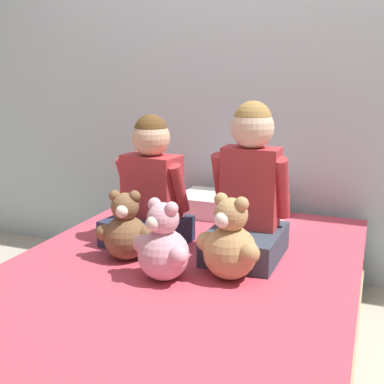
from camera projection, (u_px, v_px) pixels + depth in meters
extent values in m
plane|color=#B2A899|center=(176.00, 360.00, 2.04)|extent=(14.00, 14.00, 0.00)
cube|color=silver|center=(249.00, 60.00, 2.71)|extent=(8.00, 0.06, 2.50)
cube|color=#997F60|center=(176.00, 341.00, 2.01)|extent=(1.42, 1.98, 0.18)
cube|color=white|center=(176.00, 300.00, 1.97)|extent=(1.39, 1.94, 0.20)
cube|color=#C64256|center=(175.00, 273.00, 1.94)|extent=(1.41, 1.96, 0.03)
cube|color=#282D47|center=(147.00, 231.00, 2.22)|extent=(0.38, 0.37, 0.12)
cube|color=#B23338|center=(152.00, 186.00, 2.21)|extent=(0.28, 0.19, 0.29)
sphere|color=#DBAD89|center=(151.00, 138.00, 2.15)|extent=(0.17, 0.17, 0.17)
sphere|color=brown|center=(151.00, 131.00, 2.15)|extent=(0.15, 0.15, 0.15)
cylinder|color=#B23338|center=(127.00, 181.00, 2.28)|extent=(0.08, 0.14, 0.24)
cylinder|color=#B23338|center=(179.00, 188.00, 2.13)|extent=(0.08, 0.14, 0.24)
cube|color=#384251|center=(245.00, 244.00, 2.05)|extent=(0.31, 0.38, 0.12)
cube|color=#B23338|center=(251.00, 188.00, 2.05)|extent=(0.24, 0.13, 0.35)
sphere|color=beige|center=(252.00, 128.00, 1.99)|extent=(0.18, 0.18, 0.18)
sphere|color=#A37A42|center=(253.00, 120.00, 1.98)|extent=(0.16, 0.16, 0.16)
cylinder|color=#B23338|center=(221.00, 183.00, 2.10)|extent=(0.06, 0.15, 0.28)
cylinder|color=#B23338|center=(282.00, 189.00, 1.99)|extent=(0.06, 0.15, 0.28)
sphere|color=brown|center=(126.00, 237.00, 2.03)|extent=(0.19, 0.19, 0.19)
sphere|color=brown|center=(125.00, 207.00, 2.00)|extent=(0.12, 0.12, 0.12)
sphere|color=white|center=(122.00, 211.00, 1.95)|extent=(0.05, 0.05, 0.05)
sphere|color=brown|center=(115.00, 196.00, 1.99)|extent=(0.05, 0.05, 0.05)
sphere|color=brown|center=(135.00, 196.00, 1.98)|extent=(0.05, 0.05, 0.05)
sphere|color=brown|center=(104.00, 233.00, 2.02)|extent=(0.07, 0.07, 0.07)
sphere|color=brown|center=(146.00, 234.00, 2.00)|extent=(0.07, 0.07, 0.07)
sphere|color=tan|center=(230.00, 252.00, 1.84)|extent=(0.21, 0.21, 0.21)
sphere|color=tan|center=(231.00, 215.00, 1.80)|extent=(0.13, 0.13, 0.13)
sphere|color=white|center=(222.00, 220.00, 1.76)|extent=(0.06, 0.06, 0.06)
sphere|color=tan|center=(221.00, 200.00, 1.82)|extent=(0.05, 0.05, 0.05)
sphere|color=tan|center=(242.00, 204.00, 1.76)|extent=(0.05, 0.05, 0.05)
sphere|color=tan|center=(206.00, 242.00, 1.88)|extent=(0.08, 0.08, 0.08)
sphere|color=tan|center=(249.00, 254.00, 1.75)|extent=(0.08, 0.08, 0.08)
sphere|color=#DBA3B2|center=(164.00, 254.00, 1.83)|extent=(0.20, 0.20, 0.20)
sphere|color=#DBA3B2|center=(163.00, 219.00, 1.80)|extent=(0.12, 0.12, 0.12)
sphere|color=beige|center=(153.00, 224.00, 1.76)|extent=(0.06, 0.06, 0.06)
sphere|color=#DBA3B2|center=(154.00, 204.00, 1.81)|extent=(0.05, 0.05, 0.05)
sphere|color=#DBA3B2|center=(172.00, 209.00, 1.76)|extent=(0.05, 0.05, 0.05)
sphere|color=#DBA3B2|center=(143.00, 244.00, 1.87)|extent=(0.08, 0.08, 0.08)
sphere|color=#DBA3B2|center=(178.00, 256.00, 1.75)|extent=(0.08, 0.08, 0.08)
cube|color=white|center=(232.00, 206.00, 2.65)|extent=(0.58, 0.32, 0.11)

